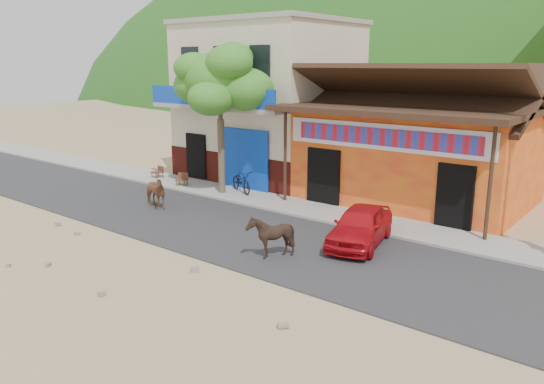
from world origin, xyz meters
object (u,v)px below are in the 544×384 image
(tree, at_px, (221,119))
(cow_dark, at_px, (271,236))
(cow_tan, at_px, (153,192))
(cafe_chair_right, at_px, (181,174))
(red_car, at_px, (360,225))
(cafe_chair_left, at_px, (157,167))
(scooter, at_px, (241,181))

(tree, xyz_separation_m, cow_dark, (6.15, -4.47, -2.46))
(cow_tan, xyz_separation_m, cow_dark, (6.63, -1.32, 0.01))
(cafe_chair_right, bearing_deg, cow_tan, -86.04)
(red_car, bearing_deg, tree, 152.14)
(cow_dark, distance_m, cafe_chair_left, 11.55)
(cow_tan, distance_m, cow_dark, 6.76)
(tree, bearing_deg, cow_tan, -98.74)
(cow_tan, bearing_deg, cow_dark, -91.77)
(red_car, distance_m, cafe_chair_right, 9.98)
(tree, distance_m, cafe_chair_right, 3.39)
(tree, distance_m, cow_dark, 7.99)
(cow_dark, height_order, scooter, cow_dark)
(cow_tan, relative_size, cafe_chair_right, 1.48)
(cow_tan, xyz_separation_m, scooter, (1.08, 3.67, -0.08))
(cow_tan, bearing_deg, cafe_chair_right, 40.36)
(cow_tan, height_order, scooter, cow_tan)
(cow_dark, distance_m, red_car, 2.88)
(scooter, bearing_deg, red_car, -84.41)
(cow_tan, xyz_separation_m, cafe_chair_left, (-3.92, 3.39, -0.05))
(tree, distance_m, cafe_chair_left, 5.08)
(red_car, relative_size, scooter, 1.97)
(cow_dark, xyz_separation_m, red_car, (1.40, 2.52, -0.04))
(cow_tan, bearing_deg, tree, 0.72)
(tree, xyz_separation_m, red_car, (7.55, -1.95, -2.50))
(cow_dark, relative_size, cafe_chair_left, 1.28)
(tree, distance_m, red_car, 8.19)
(red_car, xyz_separation_m, cafe_chair_right, (-9.82, 1.78, -0.01))
(tree, bearing_deg, cow_dark, -36.01)
(red_car, bearing_deg, cafe_chair_left, 156.24)
(cow_dark, bearing_deg, cafe_chair_left, -130.48)
(tree, relative_size, cow_tan, 4.15)
(cafe_chair_left, bearing_deg, cafe_chair_right, -3.77)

